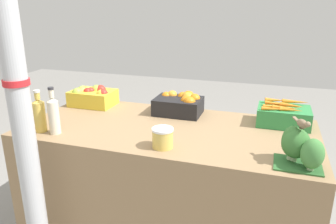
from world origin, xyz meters
TOP-DOWN VIEW (x-y plane):
  - market_table at (0.00, 0.00)m, footprint 1.80×0.85m
  - support_pole at (-0.55, -0.62)m, footprint 0.12×0.12m
  - apple_crate at (-0.69, 0.27)m, footprint 0.32×0.23m
  - orange_crate at (-0.00, 0.28)m, footprint 0.32×0.23m
  - carrot_crate at (0.68, 0.27)m, footprint 0.32×0.23m
  - broccoli_pile at (0.75, -0.28)m, footprint 0.22×0.19m
  - juice_bottle_amber at (-0.81, -0.31)m, footprint 0.08×0.08m
  - juice_bottle_golden at (-0.71, -0.31)m, footprint 0.07×0.07m
  - juice_bottle_cloudy at (-0.61, -0.31)m, footprint 0.06×0.06m
  - pickle_jar at (0.07, -0.30)m, footprint 0.12×0.12m
  - sparrow_bird at (0.75, -0.28)m, footprint 0.08×0.12m

SIDE VIEW (x-z plane):
  - market_table at x=0.00m, z-range 0.00..0.84m
  - pickle_jar at x=0.07m, z-range 0.85..0.95m
  - carrot_crate at x=0.68m, z-range 0.83..0.99m
  - orange_crate at x=0.00m, z-range 0.84..1.00m
  - apple_crate at x=-0.69m, z-range 0.84..0.99m
  - broccoli_pile at x=0.75m, z-range 0.85..1.03m
  - juice_bottle_golden at x=-0.71m, z-range 0.82..1.08m
  - juice_bottle_amber at x=-0.81m, z-range 0.82..1.09m
  - juice_bottle_cloudy at x=-0.61m, z-range 0.82..1.11m
  - sparrow_bird at x=0.75m, z-range 1.03..1.08m
  - support_pole at x=-0.55m, z-range 0.00..2.24m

